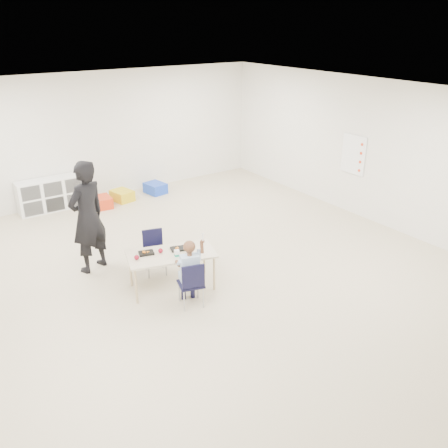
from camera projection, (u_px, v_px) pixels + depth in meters
room at (205, 193)px, 7.11m from camera, size 9.00×9.02×2.80m
table at (172, 270)px, 7.17m from camera, size 1.42×0.97×0.59m
chair_near at (191, 283)px, 6.72m from camera, size 0.42×0.40×0.71m
chair_far at (155, 253)px, 7.58m from camera, size 0.42×0.40×0.71m
child at (190, 270)px, 6.64m from camera, size 0.59×0.59×1.12m
lunch_tray_near at (178, 249)px, 7.16m from camera, size 0.26×0.21×0.03m
lunch_tray_far at (146, 253)px, 7.03m from camera, size 0.26×0.21×0.03m
milk_carton at (177, 253)px, 6.94m from camera, size 0.09×0.09×0.10m
bread_roll at (190, 252)px, 7.01m from camera, size 0.09×0.09×0.07m
apple_near at (161, 251)px, 7.05m from camera, size 0.07×0.07×0.07m
apple_far at (137, 257)px, 6.85m from camera, size 0.07×0.07×0.07m
cubby_shelf at (52, 194)px, 10.14m from camera, size 1.40×0.40×0.70m
rules_poster at (353, 154)px, 9.70m from camera, size 0.02×0.60×0.80m
adult at (88, 217)px, 7.49m from camera, size 0.79×0.66×1.84m
bin_red at (102, 202)px, 10.36m from camera, size 0.42×0.51×0.24m
bin_yellow at (122, 196)px, 10.74m from camera, size 0.47×0.55×0.24m
bin_blue at (155, 188)px, 11.21m from camera, size 0.46×0.55×0.24m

